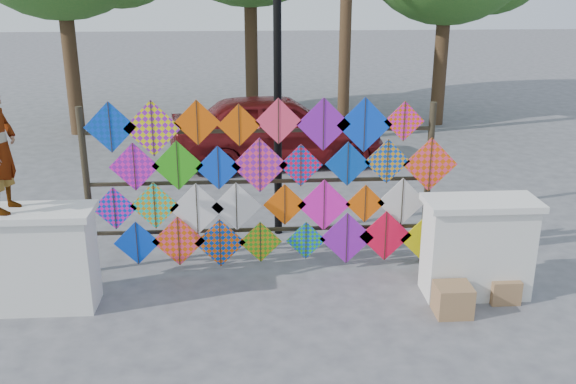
# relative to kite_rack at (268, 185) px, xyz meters

# --- Properties ---
(ground) EXTENTS (80.00, 80.00, 0.00)m
(ground) POSITION_rel_kite_rack_xyz_m (-0.10, -0.73, -1.22)
(ground) COLOR gray
(ground) RESTS_ON ground
(parapet_left) EXTENTS (1.40, 0.65, 1.28)m
(parapet_left) POSITION_rel_kite_rack_xyz_m (-2.80, -0.93, -0.57)
(parapet_left) COLOR silver
(parapet_left) RESTS_ON ground
(parapet_right) EXTENTS (1.40, 0.65, 1.28)m
(parapet_right) POSITION_rel_kite_rack_xyz_m (2.60, -0.93, -0.57)
(parapet_right) COLOR silver
(parapet_right) RESTS_ON ground
(kite_rack) EXTENTS (5.00, 0.24, 2.39)m
(kite_rack) POSITION_rel_kite_rack_xyz_m (0.00, 0.00, 0.00)
(kite_rack) COLOR black
(kite_rack) RESTS_ON ground
(sedan) EXTENTS (4.71, 2.36, 1.54)m
(sedan) POSITION_rel_kite_rack_xyz_m (0.38, 5.17, -0.45)
(sedan) COLOR #611013
(sedan) RESTS_ON ground
(lamppost) EXTENTS (0.28, 0.28, 4.46)m
(lamppost) POSITION_rel_kite_rack_xyz_m (0.20, 1.27, 1.47)
(lamppost) COLOR black
(lamppost) RESTS_ON ground
(cardboard_box_near) EXTENTS (0.43, 0.38, 0.38)m
(cardboard_box_near) POSITION_rel_kite_rack_xyz_m (2.16, -1.42, -1.03)
(cardboard_box_near) COLOR #9C774B
(cardboard_box_near) RESTS_ON ground
(cardboard_box_far) EXTENTS (0.37, 0.34, 0.31)m
(cardboard_box_far) POSITION_rel_kite_rack_xyz_m (2.90, -1.13, -1.06)
(cardboard_box_far) COLOR #9C774B
(cardboard_box_far) RESTS_ON ground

